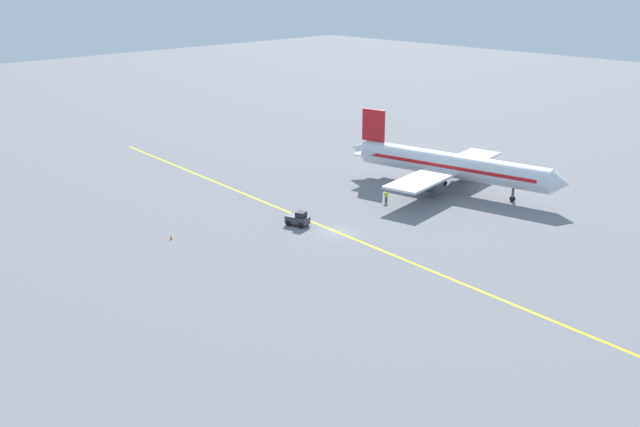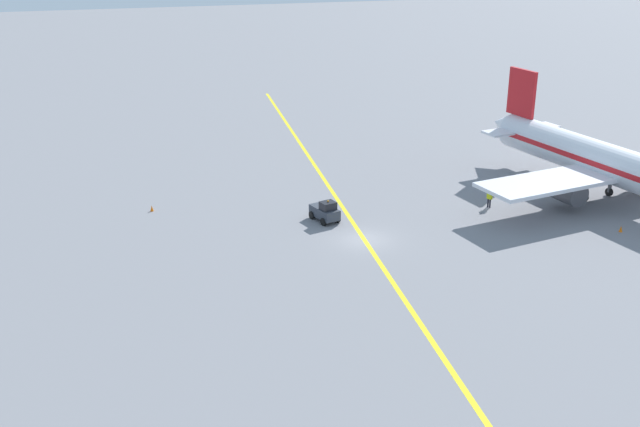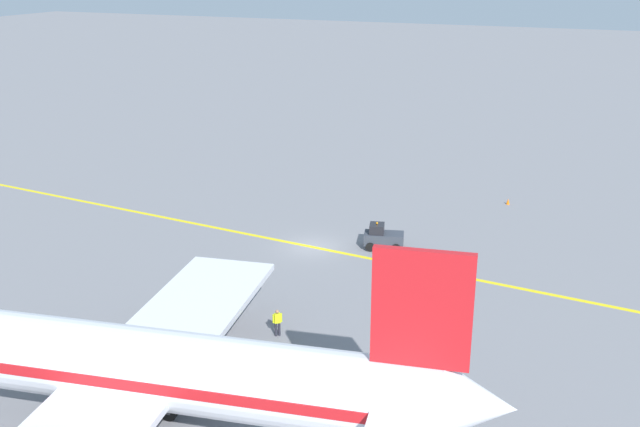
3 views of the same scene
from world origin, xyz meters
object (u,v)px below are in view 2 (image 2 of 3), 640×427
Objects in this scene: ground_crew_worker at (489,198)px; traffic_cone_by_wingtip at (534,190)px; traffic_cone_near_nose at (152,208)px; traffic_cone_mid_apron at (621,229)px; airplane_at_gate at (614,166)px; baggage_tug_dark at (325,211)px.

ground_crew_worker is 3.05× the size of traffic_cone_by_wingtip.
traffic_cone_near_nose and traffic_cone_mid_apron have the same top height.
airplane_at_gate is 8.06m from traffic_cone_mid_apron.
traffic_cone_mid_apron is (3.61, 6.34, -3.43)m from airplane_at_gate.
ground_crew_worker is at bearing -47.75° from traffic_cone_mid_apron.
baggage_tug_dark is 1.96× the size of ground_crew_worker.
traffic_cone_by_wingtip is (-22.17, -1.13, -0.63)m from baggage_tug_dark.
traffic_cone_near_nose is 37.29m from traffic_cone_by_wingtip.
baggage_tug_dark is at bearing 154.05° from traffic_cone_near_nose.
traffic_cone_by_wingtip is (1.49, -11.19, 0.00)m from traffic_cone_mid_apron.
traffic_cone_mid_apron is 1.00× the size of traffic_cone_by_wingtip.
traffic_cone_near_nose is 1.00× the size of traffic_cone_by_wingtip.
airplane_at_gate is 64.48× the size of traffic_cone_by_wingtip.
traffic_cone_by_wingtip is at bearing 170.76° from traffic_cone_near_nose.
traffic_cone_by_wingtip is at bearing -43.61° from airplane_at_gate.
airplane_at_gate is 7.83m from traffic_cone_by_wingtip.
traffic_cone_mid_apron is at bearing 132.25° from ground_crew_worker.
baggage_tug_dark is 5.98× the size of traffic_cone_mid_apron.
traffic_cone_near_nose is 1.00× the size of traffic_cone_mid_apron.
baggage_tug_dark reaches higher than ground_crew_worker.
traffic_cone_near_nose is (41.90, -10.84, -3.43)m from airplane_at_gate.
traffic_cone_mid_apron and traffic_cone_by_wingtip have the same top height.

